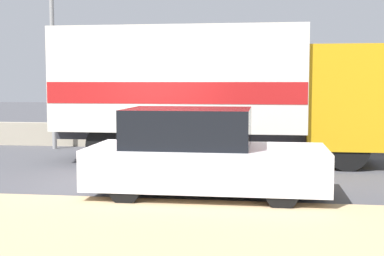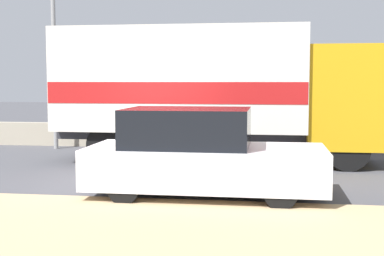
# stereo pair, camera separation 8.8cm
# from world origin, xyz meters

# --- Properties ---
(ground_plane) EXTENTS (80.00, 80.00, 0.00)m
(ground_plane) POSITION_xyz_m (0.00, 0.00, 0.00)
(ground_plane) COLOR #47474C
(stone_wall_backdrop) EXTENTS (60.00, 0.35, 0.76)m
(stone_wall_backdrop) POSITION_xyz_m (0.00, 5.83, 0.38)
(stone_wall_backdrop) COLOR #A39984
(stone_wall_backdrop) RESTS_ON ground_plane
(street_lamp) EXTENTS (0.56, 0.28, 7.27)m
(street_lamp) POSITION_xyz_m (-4.13, 4.98, 4.19)
(street_lamp) COLOR gray
(street_lamp) RESTS_ON ground_plane
(box_truck) EXTENTS (8.45, 2.60, 3.55)m
(box_truck) POSITION_xyz_m (1.04, 2.95, 2.00)
(box_truck) COLOR gold
(box_truck) RESTS_ON ground_plane
(car_hatchback) EXTENTS (4.41, 1.89, 1.66)m
(car_hatchback) POSITION_xyz_m (1.37, -1.37, 0.79)
(car_hatchback) COLOR silver
(car_hatchback) RESTS_ON ground_plane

